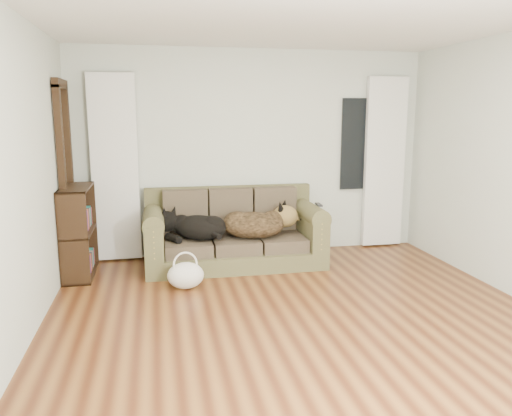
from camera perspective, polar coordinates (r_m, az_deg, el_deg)
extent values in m
plane|color=#492210|center=(4.38, 5.90, -13.68)|extent=(5.00, 5.00, 0.00)
plane|color=white|center=(4.06, 6.67, 21.93)|extent=(5.00, 5.00, 0.00)
cube|color=#B8BEB0|center=(6.43, -0.49, 6.27)|extent=(4.50, 0.04, 2.60)
cube|color=#B8BEB0|center=(3.97, -26.45, 2.27)|extent=(0.04, 5.00, 2.60)
cube|color=white|center=(6.27, -15.82, 4.37)|extent=(0.55, 0.08, 2.25)
cube|color=white|center=(6.94, 14.46, 5.02)|extent=(0.55, 0.08, 2.25)
cube|color=black|center=(6.82, 11.70, 7.15)|extent=(0.50, 0.03, 1.20)
cube|color=black|center=(5.98, -20.81, 2.80)|extent=(0.07, 0.60, 2.10)
cube|color=#434221|center=(6.00, -2.53, -2.30)|extent=(2.10, 0.91, 0.86)
ellipsoid|color=black|center=(5.91, -6.94, -2.27)|extent=(0.83, 0.78, 0.29)
ellipsoid|color=black|center=(5.96, 0.10, -1.99)|extent=(0.87, 0.71, 0.34)
cube|color=black|center=(6.02, 7.18, 0.39)|extent=(0.06, 0.19, 0.02)
ellipsoid|color=silver|center=(5.30, -8.05, -7.43)|extent=(0.43, 0.35, 0.28)
cube|color=black|center=(5.93, -19.61, -2.59)|extent=(0.33, 0.82, 1.01)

